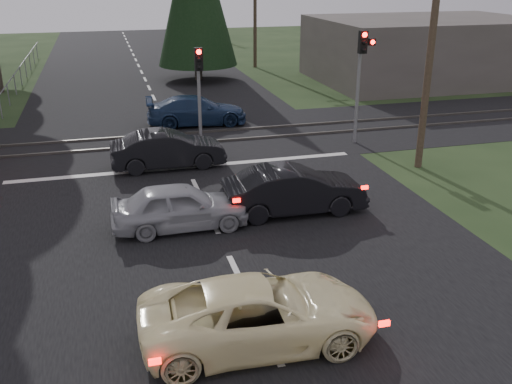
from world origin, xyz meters
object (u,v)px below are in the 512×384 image
object	(u,v)px
utility_pole_near	(432,39)
traffic_signal_center	(199,80)
utility_pole_mid	(255,2)
blue_sedan	(197,111)
cream_coupe	(259,313)
dark_car_far	(168,150)
dark_hatchback	(294,190)
silver_car	(180,206)
traffic_signal_right	(362,65)

from	to	relation	value
utility_pole_near	traffic_signal_center	bearing A→B (deg)	148.05
utility_pole_mid	blue_sedan	world-z (taller)	utility_pole_mid
utility_pole_near	blue_sedan	size ratio (longest dim) A/B	1.91
cream_coupe	traffic_signal_center	bearing A→B (deg)	-2.76
dark_car_far	traffic_signal_center	bearing A→B (deg)	-36.93
blue_sedan	dark_car_far	world-z (taller)	dark_car_far
cream_coupe	dark_hatchback	xyz separation A→B (m)	(2.75, 6.02, 0.06)
utility_pole_near	cream_coupe	world-z (taller)	utility_pole_near
traffic_signal_center	dark_hatchback	xyz separation A→B (m)	(1.55, -7.54, -2.09)
silver_car	dark_car_far	world-z (taller)	dark_car_far
dark_hatchback	blue_sedan	bearing A→B (deg)	6.62
dark_car_far	utility_pole_near	bearing A→B (deg)	-105.69
dark_car_far	silver_car	bearing A→B (deg)	175.78
traffic_signal_right	utility_pole_near	world-z (taller)	utility_pole_near
traffic_signal_right	cream_coupe	xyz separation A→B (m)	(-7.75, -12.36, -2.65)
traffic_signal_center	blue_sedan	world-z (taller)	traffic_signal_center
silver_car	traffic_signal_center	bearing A→B (deg)	-13.91
dark_hatchback	dark_car_far	size ratio (longest dim) A/B	1.03
traffic_signal_center	blue_sedan	size ratio (longest dim) A/B	0.87
traffic_signal_right	silver_car	world-z (taller)	traffic_signal_right
dark_car_far	dark_hatchback	bearing A→B (deg)	-149.65
dark_hatchback	dark_car_far	bearing A→B (deg)	32.29
utility_pole_mid	cream_coupe	xyz separation A→B (m)	(-8.70, -32.88, -4.06)
dark_hatchback	silver_car	size ratio (longest dim) A/B	1.11
dark_hatchback	utility_pole_near	bearing A→B (deg)	-63.38
utility_pole_mid	blue_sedan	xyz separation A→B (m)	(-7.07, -15.67, -4.04)
traffic_signal_right	cream_coupe	bearing A→B (deg)	-122.09
cream_coupe	utility_pole_mid	bearing A→B (deg)	-12.52
utility_pole_mid	cream_coupe	distance (m)	34.26
utility_pole_mid	blue_sedan	distance (m)	17.66
traffic_signal_right	silver_car	size ratio (longest dim) A/B	1.20
dark_car_far	traffic_signal_right	bearing A→B (deg)	-83.52
utility_pole_near	silver_car	size ratio (longest dim) A/B	2.30
traffic_signal_center	silver_car	distance (m)	8.30
utility_pole_near	dark_car_far	bearing A→B (deg)	165.38
traffic_signal_right	dark_car_far	xyz separation A→B (m)	(-8.20, -1.09, -2.62)
cream_coupe	blue_sedan	xyz separation A→B (m)	(1.63, 17.21, 0.02)
dark_hatchback	blue_sedan	distance (m)	11.25
silver_car	blue_sedan	world-z (taller)	blue_sedan
utility_pole_near	utility_pole_mid	bearing A→B (deg)	90.00
utility_pole_near	blue_sedan	distance (m)	11.65
utility_pole_mid	silver_car	xyz separation A→B (m)	(-9.46, -27.10, -4.06)
silver_car	utility_pole_near	bearing A→B (deg)	-71.64
dark_hatchback	traffic_signal_center	bearing A→B (deg)	12.52
cream_coupe	dark_hatchback	bearing A→B (deg)	-22.31
utility_pole_near	blue_sedan	bearing A→B (deg)	130.33
traffic_signal_center	dark_hatchback	world-z (taller)	traffic_signal_center
cream_coupe	silver_car	distance (m)	5.83
utility_pole_near	dark_car_far	size ratio (longest dim) A/B	2.13
traffic_signal_center	cream_coupe	size ratio (longest dim) A/B	0.86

